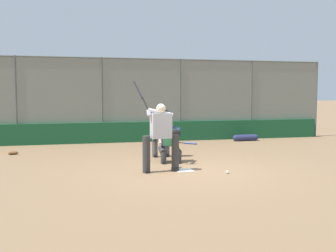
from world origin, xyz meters
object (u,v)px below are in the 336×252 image
Objects in this scene: umpire_home at (161,129)px; batter_at_plate at (161,135)px; spare_bat_near_backstop at (189,143)px; equipment_bag_dugout_side at (246,138)px; fielding_glove_on_dirt at (13,153)px; catcher_behind_plate at (170,140)px; baseball_loose at (227,172)px.

batter_at_plate is at bearing 75.77° from umpire_home.
spare_bat_near_backstop is 0.62× the size of equipment_bag_dugout_side.
fielding_glove_on_dirt is 0.28× the size of equipment_bag_dugout_side.
spare_bat_near_backstop is at bearing -109.87° from catcher_behind_plate.
catcher_behind_plate is 5.22m from fielding_glove_on_dirt.
catcher_behind_plate is (-0.54, -1.21, -0.28)m from batter_at_plate.
catcher_behind_plate is at bearing -61.81° from baseball_loose.
umpire_home reaches higher than baseball_loose.
spare_bat_near_backstop is at bearing -123.15° from umpire_home.
batter_at_plate reaches higher than spare_bat_near_backstop.
fielding_glove_on_dirt reaches higher than spare_bat_near_backstop.
batter_at_plate is 1.40× the size of umpire_home.
batter_at_plate reaches higher than umpire_home.
umpire_home is (0.04, -0.98, 0.22)m from catcher_behind_plate.
baseball_loose is at bearing -54.08° from spare_bat_near_backstop.
catcher_behind_plate is 5.92m from equipment_bag_dugout_side.
umpire_home is at bearing -70.12° from baseball_loose.
umpire_home is at bearing -79.04° from spare_bat_near_backstop.
batter_at_plate is 7.19m from equipment_bag_dugout_side.
batter_at_plate reaches higher than fielding_glove_on_dirt.
fielding_glove_on_dirt is (3.98, -3.77, -0.87)m from batter_at_plate.
batter_at_plate is 7.42× the size of fielding_glove_on_dirt.
umpire_home is 3.10m from baseball_loose.
umpire_home is at bearing -83.62° from catcher_behind_plate.
catcher_behind_plate is 4.05× the size of fielding_glove_on_dirt.
fielding_glove_on_dirt is (4.48, -1.58, -0.81)m from umpire_home.
umpire_home is 2.33× the size of spare_bat_near_backstop.
spare_bat_near_backstop is at bearing -97.01° from baseball_loose.
equipment_bag_dugout_side is (-4.76, -5.33, -0.79)m from batter_at_plate.
equipment_bag_dugout_side reaches higher than fielding_glove_on_dirt.
baseball_loose is (-5.50, 4.39, -0.02)m from fielding_glove_on_dirt.
umpire_home is 5.29× the size of fielding_glove_on_dirt.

